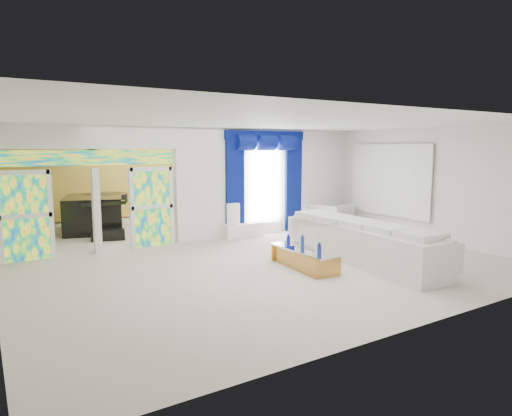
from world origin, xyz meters
TOP-DOWN VIEW (x-y plane):
  - floor at (0.00, 0.00)m, footprint 12.00×12.00m
  - dividing_wall at (2.15, 1.00)m, footprint 5.70×0.18m
  - dividing_header at (-2.85, 1.00)m, footprint 4.30×0.18m
  - stained_panel_left at (-4.28, 1.00)m, footprint 0.95×0.04m
  - stained_panel_right at (-1.42, 1.00)m, footprint 0.95×0.04m
  - stained_transom at (-2.85, 1.00)m, footprint 4.00×0.05m
  - window_pane at (1.90, 0.90)m, footprint 1.00×0.02m
  - blue_drape_left at (0.90, 0.87)m, footprint 0.55×0.10m
  - blue_drape_right at (2.90, 0.87)m, footprint 0.55×0.10m
  - blue_pelmet at (1.90, 0.87)m, footprint 2.60×0.12m
  - wall_mirror at (4.94, -1.00)m, footprint 0.04×2.70m
  - gold_curtains at (0.00, 5.90)m, footprint 9.70×0.12m
  - white_sofa at (1.91, -2.99)m, footprint 1.25×4.24m
  - coffee_table at (0.56, -2.69)m, footprint 0.71×1.74m
  - console_table at (1.07, 0.74)m, footprint 1.16×0.39m
  - table_lamp at (0.77, 0.74)m, footprint 0.36×0.36m
  - armchair at (4.08, 0.57)m, footprint 1.32×1.43m
  - grand_piano at (-2.22, 3.90)m, footprint 2.09×2.43m
  - piano_bench at (-2.22, 2.30)m, footprint 0.92×0.56m
  - chandelier at (-2.30, 3.40)m, footprint 0.60×0.60m
  - decanters at (0.50, -2.75)m, footprint 0.13×1.14m

SIDE VIEW (x-z plane):
  - floor at x=0.00m, z-range 0.00..0.00m
  - piano_bench at x=-2.22m, z-range 0.00..0.29m
  - coffee_table at x=0.56m, z-range 0.00..0.38m
  - console_table at x=1.07m, z-range 0.00..0.38m
  - armchair at x=4.08m, z-range 0.00..0.77m
  - white_sofa at x=1.91m, z-range 0.00..0.80m
  - decanters at x=0.50m, z-range 0.36..0.62m
  - grand_piano at x=-2.22m, z-range 0.00..1.05m
  - table_lamp at x=0.77m, z-range 0.38..0.96m
  - stained_panel_left at x=-4.28m, z-range 0.00..2.00m
  - stained_panel_right at x=-1.42m, z-range 0.00..2.00m
  - blue_drape_left at x=0.90m, z-range 0.00..2.80m
  - blue_drape_right at x=2.90m, z-range 0.00..2.80m
  - window_pane at x=1.90m, z-range 0.30..2.60m
  - dividing_wall at x=2.15m, z-range 0.00..3.00m
  - gold_curtains at x=0.00m, z-range 0.05..2.95m
  - wall_mirror at x=4.94m, z-range 0.60..2.50m
  - stained_transom at x=-2.85m, z-range 2.08..2.42m
  - chandelier at x=-2.30m, z-range 2.35..2.95m
  - dividing_header at x=-2.85m, z-range 2.45..3.00m
  - blue_pelmet at x=1.90m, z-range 2.69..2.94m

